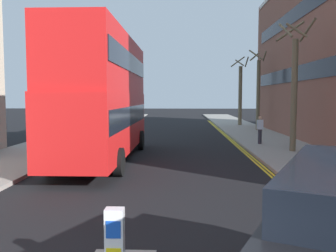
# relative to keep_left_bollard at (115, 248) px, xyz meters

# --- Properties ---
(sidewalk_right) EXTENTS (4.00, 80.00, 0.14)m
(sidewalk_right) POSITION_rel_keep_left_bollard_xyz_m (6.50, 13.04, -0.54)
(sidewalk_right) COLOR gray
(sidewalk_right) RESTS_ON ground
(sidewalk_left) EXTENTS (4.00, 80.00, 0.14)m
(sidewalk_left) POSITION_rel_keep_left_bollard_xyz_m (-6.50, 13.04, -0.54)
(sidewalk_left) COLOR gray
(sidewalk_left) RESTS_ON ground
(kerb_line_outer) EXTENTS (0.10, 56.00, 0.01)m
(kerb_line_outer) POSITION_rel_keep_left_bollard_xyz_m (4.40, 11.04, -0.60)
(kerb_line_outer) COLOR yellow
(kerb_line_outer) RESTS_ON ground
(kerb_line_inner) EXTENTS (0.10, 56.00, 0.01)m
(kerb_line_inner) POSITION_rel_keep_left_bollard_xyz_m (4.24, 11.04, -0.60)
(kerb_line_inner) COLOR yellow
(kerb_line_inner) RESTS_ON ground
(keep_left_bollard) EXTENTS (0.36, 0.28, 1.11)m
(keep_left_bollard) POSITION_rel_keep_left_bollard_xyz_m (0.00, 0.00, 0.00)
(keep_left_bollard) COLOR silver
(keep_left_bollard) RESTS_ON traffic_island
(double_decker_bus_away) EXTENTS (2.84, 10.82, 5.64)m
(double_decker_bus_away) POSITION_rel_keep_left_bollard_xyz_m (-2.49, 10.96, 2.42)
(double_decker_bus_away) COLOR red
(double_decker_bus_away) RESTS_ON ground
(pedestrian_far) EXTENTS (0.34, 0.22, 1.62)m
(pedestrian_far) POSITION_rel_keep_left_bollard_xyz_m (5.60, 15.94, 0.38)
(pedestrian_far) COLOR #2D2D38
(pedestrian_far) RESTS_ON sidewalk_right
(street_tree_near) EXTENTS (1.65, 1.59, 6.65)m
(street_tree_near) POSITION_rel_keep_left_bollard_xyz_m (6.64, 13.14, 2.78)
(street_tree_near) COLOR #6B6047
(street_tree_near) RESTS_ON sidewalk_right
(street_tree_mid) EXTENTS (1.39, 1.61, 6.62)m
(street_tree_mid) POSITION_rel_keep_left_bollard_xyz_m (7.37, 25.03, 2.73)
(street_tree_mid) COLOR #6B6047
(street_tree_mid) RESTS_ON sidewalk_right
(street_tree_far) EXTENTS (1.60, 1.56, 6.81)m
(street_tree_far) POSITION_rel_keep_left_bollard_xyz_m (6.80, 30.57, 2.67)
(street_tree_far) COLOR #6B6047
(street_tree_far) RESTS_ON sidewalk_right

